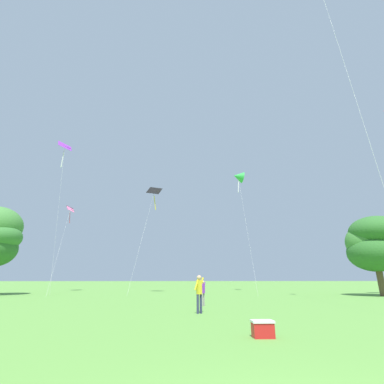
{
  "coord_description": "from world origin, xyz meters",
  "views": [
    {
      "loc": [
        -1.35,
        -2.27,
        1.52
      ],
      "look_at": [
        0.23,
        27.74,
        10.93
      ],
      "focal_mm": 26.01,
      "sensor_mm": 36.0,
      "label": 1
    }
  ],
  "objects_px": {
    "person_foreground_watcher": "(199,290)",
    "picnic_cooler": "(263,329)",
    "person_child_small": "(203,291)",
    "kite_green_small": "(238,177)",
    "kite_pink_low": "(70,213)",
    "tree_right_cluster": "(373,243)",
    "kite_purple_streamer": "(64,152)",
    "kite_black_large": "(154,195)"
  },
  "relations": [
    {
      "from": "person_foreground_watcher",
      "to": "picnic_cooler",
      "type": "distance_m",
      "value": 5.76
    },
    {
      "from": "kite_purple_streamer",
      "to": "kite_green_small",
      "type": "height_order",
      "value": "kite_purple_streamer"
    },
    {
      "from": "kite_pink_low",
      "to": "person_foreground_watcher",
      "type": "distance_m",
      "value": 28.69
    },
    {
      "from": "kite_black_large",
      "to": "person_child_small",
      "type": "distance_m",
      "value": 19.2
    },
    {
      "from": "person_child_small",
      "to": "kite_green_small",
      "type": "bearing_deg",
      "value": 69.92
    },
    {
      "from": "person_foreground_watcher",
      "to": "tree_right_cluster",
      "type": "bearing_deg",
      "value": 34.68
    },
    {
      "from": "kite_purple_streamer",
      "to": "picnic_cooler",
      "type": "xyz_separation_m",
      "value": [
        17.3,
        -25.57,
        -17.08
      ]
    },
    {
      "from": "kite_black_large",
      "to": "person_foreground_watcher",
      "type": "relative_size",
      "value": 7.48
    },
    {
      "from": "kite_green_small",
      "to": "person_foreground_watcher",
      "type": "height_order",
      "value": "kite_green_small"
    },
    {
      "from": "kite_black_large",
      "to": "tree_right_cluster",
      "type": "xyz_separation_m",
      "value": [
        21.81,
        -6.77,
        -6.58
      ]
    },
    {
      "from": "kite_purple_streamer",
      "to": "kite_pink_low",
      "type": "bearing_deg",
      "value": 74.59
    },
    {
      "from": "kite_green_small",
      "to": "tree_right_cluster",
      "type": "xyz_separation_m",
      "value": [
        10.46,
        -10.05,
        -10.41
      ]
    },
    {
      "from": "kite_purple_streamer",
      "to": "person_foreground_watcher",
      "type": "xyz_separation_m",
      "value": [
        16.0,
        -20.02,
        -16.28
      ]
    },
    {
      "from": "kite_pink_low",
      "to": "kite_green_small",
      "type": "relative_size",
      "value": 0.68
    },
    {
      "from": "person_child_small",
      "to": "picnic_cooler",
      "type": "bearing_deg",
      "value": -85.1
    },
    {
      "from": "kite_black_large",
      "to": "person_child_small",
      "type": "height_order",
      "value": "kite_black_large"
    },
    {
      "from": "person_foreground_watcher",
      "to": "picnic_cooler",
      "type": "height_order",
      "value": "person_foreground_watcher"
    },
    {
      "from": "kite_black_large",
      "to": "person_child_small",
      "type": "bearing_deg",
      "value": -73.71
    },
    {
      "from": "kite_black_large",
      "to": "picnic_cooler",
      "type": "relative_size",
      "value": 21.05
    },
    {
      "from": "kite_purple_streamer",
      "to": "person_foreground_watcher",
      "type": "relative_size",
      "value": 11.22
    },
    {
      "from": "kite_black_large",
      "to": "person_child_small",
      "type": "xyz_separation_m",
      "value": [
        4.51,
        -15.42,
        -10.51
      ]
    },
    {
      "from": "tree_right_cluster",
      "to": "kite_green_small",
      "type": "bearing_deg",
      "value": 136.16
    },
    {
      "from": "tree_right_cluster",
      "to": "picnic_cooler",
      "type": "distance_m",
      "value": 24.76
    },
    {
      "from": "kite_black_large",
      "to": "tree_right_cluster",
      "type": "height_order",
      "value": "kite_black_large"
    },
    {
      "from": "tree_right_cluster",
      "to": "picnic_cooler",
      "type": "height_order",
      "value": "tree_right_cluster"
    },
    {
      "from": "person_child_small",
      "to": "picnic_cooler",
      "type": "height_order",
      "value": "person_child_small"
    },
    {
      "from": "kite_purple_streamer",
      "to": "kite_black_large",
      "type": "bearing_deg",
      "value": -4.44
    },
    {
      "from": "kite_green_small",
      "to": "person_foreground_watcher",
      "type": "distance_m",
      "value": 27.48
    },
    {
      "from": "kite_black_large",
      "to": "kite_green_small",
      "type": "xyz_separation_m",
      "value": [
        11.34,
        3.28,
        3.83
      ]
    },
    {
      "from": "kite_purple_streamer",
      "to": "kite_green_small",
      "type": "bearing_deg",
      "value": 5.75
    },
    {
      "from": "kite_black_large",
      "to": "kite_green_small",
      "type": "relative_size",
      "value": 0.78
    },
    {
      "from": "kite_pink_low",
      "to": "kite_black_large",
      "type": "height_order",
      "value": "kite_black_large"
    },
    {
      "from": "kite_purple_streamer",
      "to": "tree_right_cluster",
      "type": "xyz_separation_m",
      "value": [
        33.8,
        -7.7,
        -12.51
      ]
    },
    {
      "from": "kite_green_small",
      "to": "tree_right_cluster",
      "type": "distance_m",
      "value": 17.86
    },
    {
      "from": "kite_pink_low",
      "to": "tree_right_cluster",
      "type": "height_order",
      "value": "kite_pink_low"
    },
    {
      "from": "person_foreground_watcher",
      "to": "picnic_cooler",
      "type": "relative_size",
      "value": 2.82
    },
    {
      "from": "person_child_small",
      "to": "picnic_cooler",
      "type": "xyz_separation_m",
      "value": [
        0.79,
        -9.22,
        -0.63
      ]
    },
    {
      "from": "kite_purple_streamer",
      "to": "person_foreground_watcher",
      "type": "distance_m",
      "value": 30.36
    },
    {
      "from": "kite_black_large",
      "to": "person_foreground_watcher",
      "type": "bearing_deg",
      "value": -78.17
    },
    {
      "from": "kite_purple_streamer",
      "to": "person_foreground_watcher",
      "type": "height_order",
      "value": "kite_purple_streamer"
    },
    {
      "from": "kite_green_small",
      "to": "picnic_cooler",
      "type": "bearing_deg",
      "value": -102.22
    },
    {
      "from": "kite_black_large",
      "to": "kite_purple_streamer",
      "type": "xyz_separation_m",
      "value": [
        -12.0,
        0.93,
        5.93
      ]
    }
  ]
}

